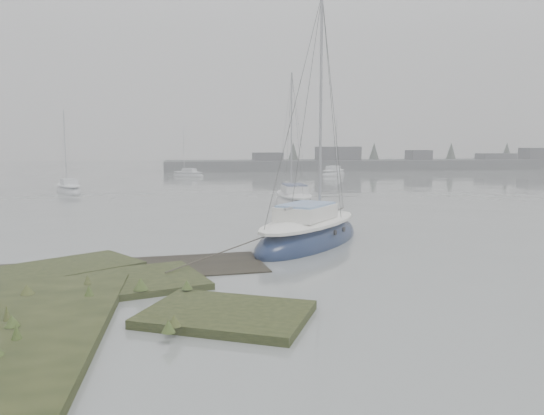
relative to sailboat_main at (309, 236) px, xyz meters
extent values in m
plane|color=slate|center=(-4.15, 22.31, -0.31)|extent=(160.00, 160.00, 0.00)
cube|color=#4C4F51|center=(21.85, 54.31, 0.29)|extent=(60.00, 8.00, 1.60)
cube|color=#424247|center=(5.85, 53.31, 1.09)|extent=(4.00, 3.00, 2.20)
cube|color=#424247|center=(15.85, 53.31, 1.49)|extent=(6.00, 3.00, 3.00)
cube|color=#424247|center=(27.85, 53.31, 1.24)|extent=(3.00, 3.00, 2.50)
cube|color=#424247|center=(39.85, 53.31, 0.99)|extent=(5.00, 3.00, 2.00)
cube|color=#424247|center=(45.85, 53.31, 1.39)|extent=(3.00, 3.00, 2.80)
cone|color=#384238|center=(9.85, 55.31, 1.89)|extent=(2.00, 2.00, 3.50)
cone|color=#384238|center=(21.85, 55.31, 1.89)|extent=(2.00, 2.00, 3.50)
cone|color=#384238|center=(33.85, 55.31, 1.89)|extent=(2.00, 2.00, 3.50)
cone|color=#384238|center=(42.85, 55.31, 1.89)|extent=(2.00, 2.00, 3.50)
ellipsoid|color=#111E3D|center=(0.01, 0.01, -0.19)|extent=(6.29, 7.10, 1.74)
ellipsoid|color=white|center=(0.01, 0.01, 0.51)|extent=(5.35, 6.08, 0.49)
cube|color=white|center=(-0.18, -0.23, 0.94)|extent=(2.73, 2.89, 0.51)
cube|color=#7996C2|center=(-0.18, -0.23, 1.22)|extent=(2.52, 2.66, 0.08)
cylinder|color=#939399|center=(0.58, 0.74, 4.97)|extent=(0.11, 0.11, 8.20)
cylinder|color=#939399|center=(-0.31, -0.39, 1.22)|extent=(1.85, 2.31, 0.09)
ellipsoid|color=silver|center=(1.68, 12.04, -0.21)|extent=(2.04, 6.18, 1.50)
ellipsoid|color=silver|center=(1.68, 12.04, 0.39)|extent=(1.64, 5.39, 0.42)
cube|color=silver|center=(1.68, 11.78, 0.76)|extent=(1.33, 2.12, 0.44)
cube|color=#1C254B|center=(1.68, 11.78, 1.01)|extent=(1.24, 1.94, 0.07)
cylinder|color=#939399|center=(1.68, 12.84, 4.23)|extent=(0.10, 0.10, 7.06)
cylinder|color=#939399|center=(1.68, 11.60, 1.01)|extent=(0.09, 2.47, 0.08)
ellipsoid|color=#A4A8AD|center=(-13.91, 23.28, -0.23)|extent=(3.39, 5.13, 1.19)
ellipsoid|color=white|center=(-13.91, 23.28, 0.24)|extent=(2.85, 4.42, 0.34)
cube|color=white|center=(-13.83, 23.09, 0.54)|extent=(1.62, 1.95, 0.35)
cube|color=#AEB3BA|center=(-13.83, 23.09, 0.73)|extent=(1.50, 1.80, 0.06)
cylinder|color=#939399|center=(-14.16, 23.86, 3.28)|extent=(0.08, 0.08, 5.59)
cylinder|color=#939399|center=(-13.77, 22.96, 0.73)|extent=(0.82, 1.82, 0.06)
ellipsoid|color=silver|center=(12.06, 41.32, -0.22)|extent=(4.62, 5.11, 1.26)
ellipsoid|color=white|center=(12.06, 41.32, 0.28)|extent=(3.93, 4.38, 0.36)
cube|color=white|center=(11.92, 41.15, 0.59)|extent=(1.99, 2.09, 0.37)
cube|color=silver|center=(11.92, 41.15, 0.80)|extent=(1.84, 1.92, 0.06)
cylinder|color=#939399|center=(12.48, 41.84, 3.51)|extent=(0.08, 0.08, 5.95)
cylinder|color=#939399|center=(11.82, 41.03, 0.80)|extent=(1.37, 1.65, 0.07)
ellipsoid|color=#A8AEB3|center=(-4.94, 41.88, -0.24)|extent=(4.25, 3.90, 1.06)
ellipsoid|color=white|center=(-4.94, 41.88, 0.18)|extent=(3.64, 3.32, 0.30)
cube|color=white|center=(-4.79, 41.75, 0.44)|extent=(1.74, 1.67, 0.31)
cube|color=#ACB2B7|center=(-4.79, 41.75, 0.62)|extent=(1.61, 1.55, 0.05)
cylinder|color=#939399|center=(-5.36, 42.24, 2.89)|extent=(0.07, 0.07, 4.97)
cylinder|color=#939399|center=(-4.70, 41.67, 0.62)|extent=(1.37, 1.16, 0.06)
camera|label=1|loc=(-4.31, -19.45, 3.52)|focal=35.00mm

